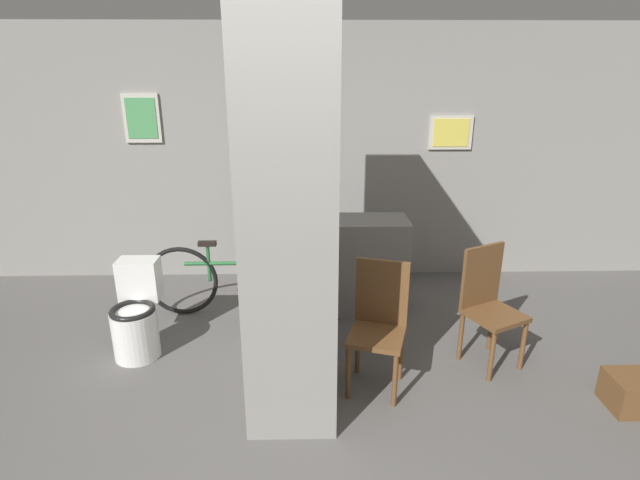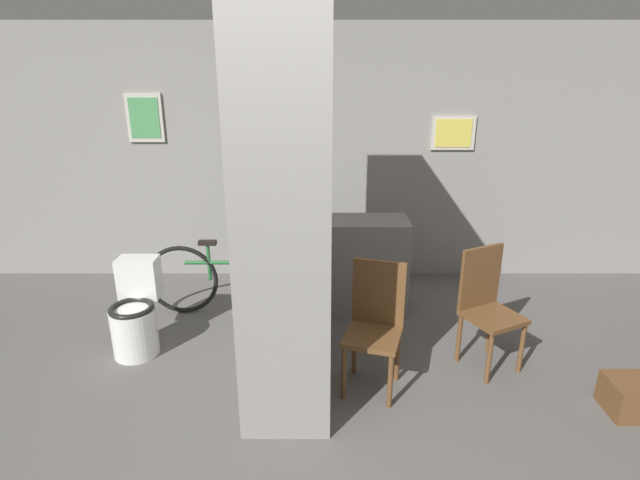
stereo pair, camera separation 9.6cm
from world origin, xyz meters
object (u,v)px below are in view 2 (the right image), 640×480
at_px(chair_near_pillar, 377,322).
at_px(chair_by_doorway, 489,304).
at_px(bottle_tall, 313,208).
at_px(toilet, 138,314).
at_px(bicycle, 241,278).

distance_m(chair_near_pillar, chair_by_doorway, 0.92).
bearing_deg(chair_near_pillar, bottle_tall, 129.09).
xyz_separation_m(toilet, bottle_tall, (1.40, 0.69, 0.69)).
xyz_separation_m(chair_near_pillar, chair_by_doorway, (0.88, 0.28, 0.00)).
relative_size(toilet, chair_near_pillar, 0.79).
bearing_deg(bottle_tall, chair_by_doorway, -32.81).
xyz_separation_m(bicycle, bottle_tall, (0.67, 0.05, 0.66)).
bearing_deg(toilet, bicycle, 41.15).
bearing_deg(toilet, chair_by_doorway, -3.72).
bearing_deg(bottle_tall, bicycle, -175.79).
relative_size(toilet, bicycle, 0.43).
relative_size(chair_near_pillar, bicycle, 0.54).
bearing_deg(chair_near_pillar, bicycle, 152.89).
bearing_deg(bottle_tall, toilet, -153.81).
bearing_deg(bicycle, toilet, -138.85).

